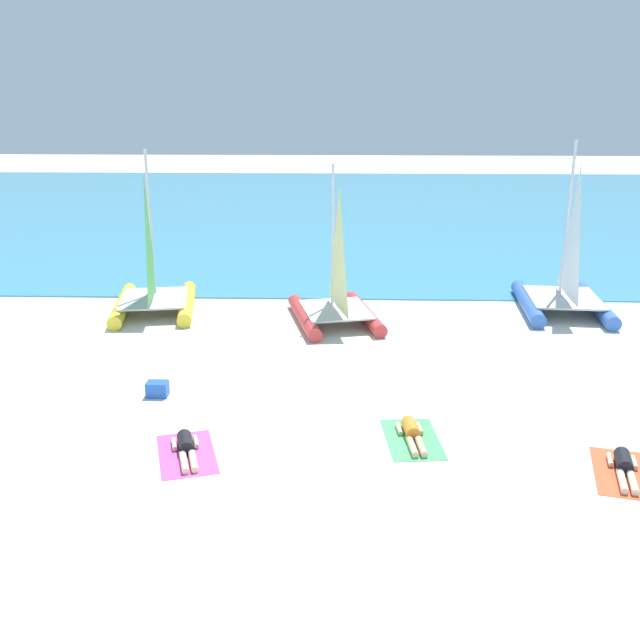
% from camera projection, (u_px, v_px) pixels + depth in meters
% --- Properties ---
extents(ground_plane, '(120.00, 120.00, 0.00)m').
position_uv_depth(ground_plane, '(325.00, 308.00, 23.98)').
color(ground_plane, silver).
extents(ocean_water, '(120.00, 40.00, 0.05)m').
position_uv_depth(ocean_water, '(334.00, 209.00, 43.98)').
color(ocean_water, teal).
rests_on(ocean_water, ground).
extents(sailboat_yellow, '(3.18, 4.37, 5.22)m').
position_uv_depth(sailboat_yellow, '(153.00, 289.00, 23.33)').
color(sailboat_yellow, yellow).
rests_on(sailboat_yellow, ground).
extents(sailboat_blue, '(3.01, 4.41, 5.50)m').
position_uv_depth(sailboat_blue, '(564.00, 288.00, 23.33)').
color(sailboat_blue, blue).
rests_on(sailboat_blue, ground).
extents(sailboat_red, '(3.17, 4.19, 4.89)m').
position_uv_depth(sailboat_red, '(336.00, 301.00, 22.25)').
color(sailboat_red, '#CC3838').
rests_on(sailboat_red, ground).
extents(towel_left, '(1.61, 2.14, 0.01)m').
position_uv_depth(towel_left, '(187.00, 454.00, 14.34)').
color(towel_left, '#D84C99').
rests_on(towel_left, ground).
extents(sunbather_left, '(0.83, 1.54, 0.30)m').
position_uv_depth(sunbather_left, '(186.00, 447.00, 14.36)').
color(sunbather_left, black).
rests_on(sunbather_left, towel_left).
extents(towel_middle, '(1.28, 2.00, 0.01)m').
position_uv_depth(towel_middle, '(412.00, 439.00, 14.95)').
color(towel_middle, '#4CB266').
rests_on(towel_middle, ground).
extents(sunbather_middle, '(0.58, 1.57, 0.30)m').
position_uv_depth(sunbather_middle, '(412.00, 432.00, 14.97)').
color(sunbather_middle, orange).
rests_on(sunbather_middle, towel_middle).
extents(towel_right, '(1.51, 2.10, 0.01)m').
position_uv_depth(towel_right, '(624.00, 473.00, 13.61)').
color(towel_right, '#EA5933').
rests_on(towel_right, ground).
extents(sunbather_right, '(0.75, 1.56, 0.30)m').
position_uv_depth(sunbather_right, '(624.00, 466.00, 13.64)').
color(sunbather_right, black).
rests_on(sunbather_right, towel_right).
extents(cooler_box, '(0.50, 0.36, 0.36)m').
position_uv_depth(cooler_box, '(157.00, 389.00, 17.02)').
color(cooler_box, blue).
rests_on(cooler_box, ground).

